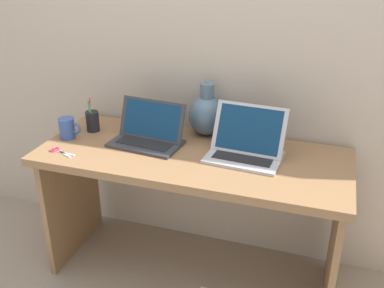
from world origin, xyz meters
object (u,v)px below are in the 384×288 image
(laptop_right, at_px, (246,144))
(scissors, at_px, (58,151))
(pen_cup, at_px, (92,121))
(coffee_mug, at_px, (67,128))
(green_vase, at_px, (207,114))
(laptop_left, at_px, (149,132))

(laptop_right, relative_size, scissors, 2.45)
(pen_cup, bearing_deg, coffee_mug, -121.28)
(laptop_right, height_order, scissors, laptop_right)
(laptop_right, distance_m, green_vase, 0.32)
(laptop_left, distance_m, pen_cup, 0.35)
(laptop_right, height_order, pen_cup, laptop_right)
(green_vase, bearing_deg, pen_cup, -165.97)
(scissors, bearing_deg, green_vase, 34.57)
(laptop_left, distance_m, coffee_mug, 0.43)
(laptop_left, bearing_deg, laptop_right, -0.09)
(laptop_right, xyz_separation_m, green_vase, (-0.25, 0.19, 0.05))
(green_vase, relative_size, coffee_mug, 2.30)
(coffee_mug, bearing_deg, laptop_right, 4.85)
(green_vase, xyz_separation_m, pen_cup, (-0.59, -0.15, -0.06))
(laptop_right, relative_size, coffee_mug, 2.98)
(coffee_mug, distance_m, pen_cup, 0.15)
(laptop_left, xyz_separation_m, scissors, (-0.38, -0.24, -0.05))
(green_vase, relative_size, scissors, 1.89)
(green_vase, height_order, pen_cup, green_vase)
(laptop_left, bearing_deg, scissors, -147.83)
(laptop_left, distance_m, green_vase, 0.32)
(green_vase, distance_m, scissors, 0.77)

